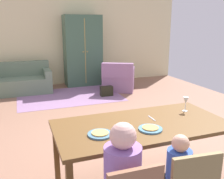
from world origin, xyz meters
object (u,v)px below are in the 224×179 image
Objects in this scene: couch at (19,82)px; armoire at (83,51)px; handbag at (106,91)px; plate_near_man at (100,134)px; armchair at (119,79)px; wine_glass at (186,101)px; plate_near_child at (150,129)px; dining_table at (142,129)px.

couch is 0.81× the size of armoire.
armoire is 6.56× the size of handbag.
handbag is (1.39, 3.81, -0.64)m from plate_near_man.
couch is 2.76m from armchair.
wine_glass is 0.16× the size of armchair.
dining_table is at bearing 90.00° from plate_near_child.
wine_glass is 0.11× the size of couch.
plate_near_man is at bearing 173.54° from plate_near_child.
wine_glass is at bearing 14.54° from dining_table.
wine_glass is at bearing 27.41° from plate_near_child.
wine_glass is (0.69, 0.18, 0.20)m from dining_table.
plate_near_man and plate_near_child have the same top height.
plate_near_man is 0.12× the size of armoire.
plate_near_man is at bearing -114.20° from armchair.
couch is 2.07m from armoire.
couch is at bearing 165.19° from armchair.
plate_near_child is (0.53, -0.06, 0.00)m from plate_near_man.
armchair is (2.67, -0.71, 0.02)m from couch.
couch is 1.48× the size of armchair.
handbag is (-0.52, -0.45, -0.19)m from armchair.
plate_near_man is 1.00× the size of plate_near_child.
plate_near_man is 4.70m from armchair.
armoire is at bearing 83.14° from dining_table.
armchair is 3.62× the size of handbag.
armchair is 1.47m from armoire.
armoire is (1.15, 5.28, 0.28)m from plate_near_man.
plate_near_child reaches higher than handbag.
plate_near_man is 5.41m from armoire.
handbag is at bearing 69.94° from plate_near_man.
armchair reaches higher than dining_table.
dining_table is 7.71× the size of plate_near_man.
wine_glass is at bearing -67.06° from couch.
couch is at bearing -170.80° from armoire.
plate_near_man is 0.22× the size of armchair.
plate_near_child is at bearing -102.55° from handbag.
couch is (-0.75, 4.97, -0.47)m from plate_near_man.
plate_near_man is at bearing -102.29° from armoire.
dining_table is at bearing -75.19° from couch.
plate_near_man reaches higher than dining_table.
couch is at bearing 151.64° from handbag.
wine_glass reaches higher than armchair.
plate_near_child is 5.21m from couch.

